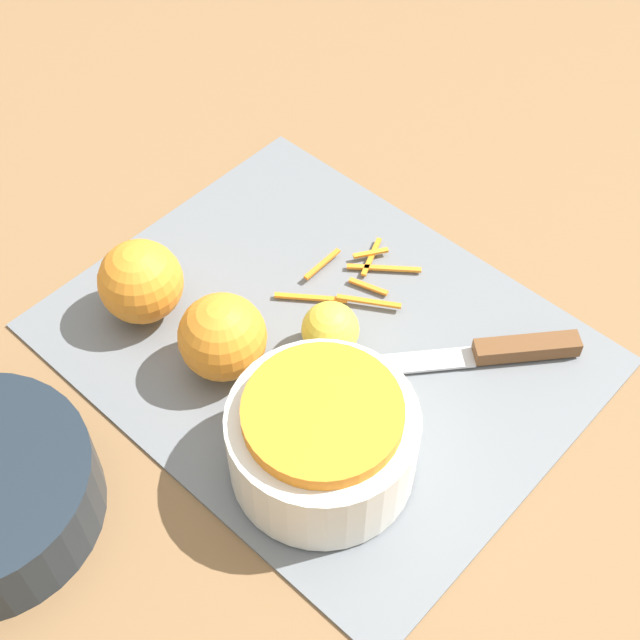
{
  "coord_description": "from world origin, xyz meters",
  "views": [
    {
      "loc": [
        -0.34,
        0.37,
        0.67
      ],
      "look_at": [
        0.0,
        0.0,
        0.04
      ],
      "focal_mm": 50.0,
      "sensor_mm": 36.0,
      "label": 1
    }
  ],
  "objects_px": {
    "orange_right": "(141,282)",
    "lemon": "(332,328)",
    "knife": "(493,352)",
    "bowl_speckled": "(322,438)",
    "orange_left": "(222,337)"
  },
  "relations": [
    {
      "from": "knife",
      "to": "orange_right",
      "type": "xyz_separation_m",
      "value": [
        0.28,
        0.18,
        0.03
      ]
    },
    {
      "from": "knife",
      "to": "lemon",
      "type": "relative_size",
      "value": 3.88
    },
    {
      "from": "knife",
      "to": "orange_left",
      "type": "distance_m",
      "value": 0.25
    },
    {
      "from": "orange_left",
      "to": "orange_right",
      "type": "xyz_separation_m",
      "value": [
        0.1,
        0.01,
        0.0
      ]
    },
    {
      "from": "knife",
      "to": "orange_right",
      "type": "bearing_deg",
      "value": -16.33
    },
    {
      "from": "orange_right",
      "to": "lemon",
      "type": "xyz_separation_m",
      "value": [
        -0.16,
        -0.09,
        -0.01
      ]
    },
    {
      "from": "orange_left",
      "to": "lemon",
      "type": "distance_m",
      "value": 0.1
    },
    {
      "from": "knife",
      "to": "orange_left",
      "type": "xyz_separation_m",
      "value": [
        0.17,
        0.17,
        0.03
      ]
    },
    {
      "from": "bowl_speckled",
      "to": "orange_right",
      "type": "bearing_deg",
      "value": -2.61
    },
    {
      "from": "knife",
      "to": "orange_left",
      "type": "relative_size",
      "value": 2.59
    },
    {
      "from": "orange_right",
      "to": "lemon",
      "type": "relative_size",
      "value": 1.5
    },
    {
      "from": "bowl_speckled",
      "to": "lemon",
      "type": "relative_size",
      "value": 2.93
    },
    {
      "from": "orange_right",
      "to": "lemon",
      "type": "bearing_deg",
      "value": -151.38
    },
    {
      "from": "orange_left",
      "to": "lemon",
      "type": "height_order",
      "value": "orange_left"
    },
    {
      "from": "lemon",
      "to": "bowl_speckled",
      "type": "bearing_deg",
      "value": 128.53
    }
  ]
}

